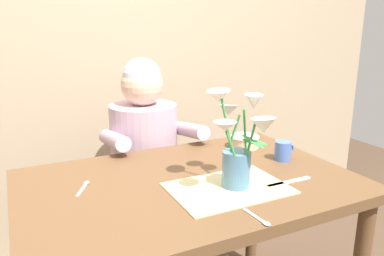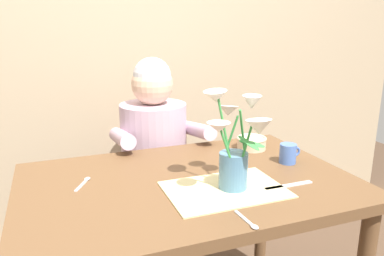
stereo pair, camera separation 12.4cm
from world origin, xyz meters
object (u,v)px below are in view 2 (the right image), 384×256
object	(u,v)px
seated_person	(155,167)
flower_vase	(235,144)
tea_cup	(288,153)
dinner_knife	(288,186)
ceramic_bowl	(252,142)

from	to	relation	value
seated_person	flower_vase	size ratio (longest dim) A/B	3.31
seated_person	tea_cup	bearing A→B (deg)	-59.16
flower_vase	tea_cup	world-z (taller)	flower_vase
seated_person	dinner_knife	bearing A→B (deg)	-74.46
seated_person	ceramic_bowl	bearing A→B (deg)	-50.58
seated_person	dinner_knife	distance (m)	0.86
dinner_knife	tea_cup	distance (m)	0.24
tea_cup	ceramic_bowl	bearing A→B (deg)	103.06
ceramic_bowl	tea_cup	bearing A→B (deg)	-76.94
flower_vase	tea_cup	distance (m)	0.38
dinner_knife	tea_cup	size ratio (longest dim) A/B	2.04
ceramic_bowl	dinner_knife	world-z (taller)	ceramic_bowl
flower_vase	ceramic_bowl	bearing A→B (deg)	52.96
flower_vase	seated_person	bearing A→B (deg)	96.09
tea_cup	dinner_knife	bearing A→B (deg)	-123.94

